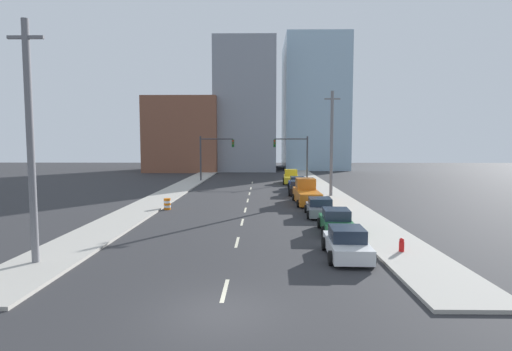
% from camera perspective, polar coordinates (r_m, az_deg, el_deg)
% --- Properties ---
extents(ground_plane, '(200.00, 200.00, 0.00)m').
position_cam_1_polar(ground_plane, '(13.93, -5.29, -18.94)').
color(ground_plane, '#2D2D30').
extents(sidewalk_left, '(3.32, 97.93, 0.15)m').
position_cam_1_polar(sidewalk_left, '(62.72, -8.36, -0.41)').
color(sidewalk_left, '#ADA89E').
rests_on(sidewalk_left, ground).
extents(sidewalk_right, '(3.32, 97.93, 0.15)m').
position_cam_1_polar(sidewalk_right, '(62.32, 7.61, -0.44)').
color(sidewalk_right, '#ADA89E').
rests_on(sidewalk_right, ground).
extents(lane_stripe_at_2m, '(0.16, 2.40, 0.01)m').
position_cam_1_polar(lane_stripe_at_2m, '(15.77, -4.48, -16.03)').
color(lane_stripe_at_2m, beige).
rests_on(lane_stripe_at_2m, ground).
extents(lane_stripe_at_9m, '(0.16, 2.40, 0.01)m').
position_cam_1_polar(lane_stripe_at_9m, '(22.79, -2.72, -9.49)').
color(lane_stripe_at_9m, beige).
rests_on(lane_stripe_at_9m, ground).
extents(lane_stripe_at_15m, '(0.16, 2.40, 0.01)m').
position_cam_1_polar(lane_stripe_at_15m, '(28.36, -1.98, -6.66)').
color(lane_stripe_at_15m, beige).
rests_on(lane_stripe_at_15m, ground).
extents(lane_stripe_at_20m, '(0.16, 2.40, 0.01)m').
position_cam_1_polar(lane_stripe_at_20m, '(33.37, -1.54, -4.95)').
color(lane_stripe_at_20m, beige).
rests_on(lane_stripe_at_20m, ground).
extents(lane_stripe_at_26m, '(0.16, 2.40, 0.01)m').
position_cam_1_polar(lane_stripe_at_26m, '(38.80, -1.19, -3.59)').
color(lane_stripe_at_26m, beige).
rests_on(lane_stripe_at_26m, ground).
extents(lane_stripe_at_31m, '(0.16, 2.40, 0.01)m').
position_cam_1_polar(lane_stripe_at_31m, '(43.97, -0.94, -2.61)').
color(lane_stripe_at_31m, beige).
rests_on(lane_stripe_at_31m, ground).
extents(lane_stripe_at_36m, '(0.16, 2.40, 0.01)m').
position_cam_1_polar(lane_stripe_at_36m, '(49.14, -0.74, -1.84)').
color(lane_stripe_at_36m, beige).
rests_on(lane_stripe_at_36m, ground).
extents(lane_stripe_at_43m, '(0.16, 2.40, 0.01)m').
position_cam_1_polar(lane_stripe_at_43m, '(56.26, -0.53, -1.02)').
color(lane_stripe_at_43m, beige).
rests_on(lane_stripe_at_43m, ground).
extents(building_brick_left, '(14.00, 16.00, 14.33)m').
position_cam_1_polar(building_brick_left, '(82.87, -9.94, 5.70)').
color(building_brick_left, brown).
rests_on(building_brick_left, ground).
extents(building_office_center, '(12.00, 20.00, 25.78)m').
position_cam_1_polar(building_office_center, '(85.76, -1.39, 9.56)').
color(building_office_center, gray).
rests_on(building_office_center, ground).
extents(building_glass_right, '(13.00, 20.00, 27.52)m').
position_cam_1_polar(building_glass_right, '(90.45, 8.15, 9.81)').
color(building_glass_right, '#99B7CC').
rests_on(building_glass_right, ground).
extents(traffic_signal_left, '(5.00, 0.35, 6.55)m').
position_cam_1_polar(traffic_signal_left, '(58.01, -6.56, 3.36)').
color(traffic_signal_left, '#38383D').
rests_on(traffic_signal_left, ground).
extents(traffic_signal_right, '(5.00, 0.35, 6.55)m').
position_cam_1_polar(traffic_signal_right, '(57.74, 5.95, 3.36)').
color(traffic_signal_right, '#38383D').
rests_on(traffic_signal_right, ground).
extents(utility_pole_left_near, '(1.60, 0.32, 10.98)m').
position_cam_1_polar(utility_pole_left_near, '(20.48, -29.53, 4.18)').
color(utility_pole_left_near, slate).
rests_on(utility_pole_left_near, ground).
extents(utility_pole_right_mid, '(1.60, 0.32, 10.85)m').
position_cam_1_polar(utility_pole_right_mid, '(41.68, 10.76, 4.55)').
color(utility_pole_right_mid, slate).
rests_on(utility_pole_right_mid, ground).
extents(traffic_barrel, '(0.56, 0.56, 0.95)m').
position_cam_1_polar(traffic_barrel, '(34.29, -12.57, -4.00)').
color(traffic_barrel, orange).
rests_on(traffic_barrel, ground).
extents(fire_hydrant, '(0.26, 0.26, 0.84)m').
position_cam_1_polar(fire_hydrant, '(21.55, 20.08, -9.48)').
color(fire_hydrant, red).
rests_on(fire_hydrant, ground).
extents(sedan_white, '(2.20, 4.26, 1.48)m').
position_cam_1_polar(sedan_white, '(20.21, 12.84, -9.48)').
color(sedan_white, silver).
rests_on(sedan_white, ground).
extents(sedan_green, '(2.21, 4.35, 1.49)m').
position_cam_1_polar(sedan_green, '(25.45, 11.38, -6.51)').
color(sedan_green, '#1E6033').
rests_on(sedan_green, ground).
extents(sedan_gray, '(2.32, 4.46, 1.39)m').
position_cam_1_polar(sedan_gray, '(31.01, 9.12, -4.56)').
color(sedan_gray, slate).
rests_on(sedan_gray, ground).
extents(pickup_truck_orange, '(2.34, 6.28, 2.27)m').
position_cam_1_polar(pickup_truck_orange, '(37.12, 7.22, -2.59)').
color(pickup_truck_orange, orange).
rests_on(pickup_truck_orange, ground).
extents(sedan_black, '(2.33, 4.42, 1.50)m').
position_cam_1_polar(sedan_black, '(43.48, 6.07, -1.82)').
color(sedan_black, black).
rests_on(sedan_black, ground).
extents(sedan_blue, '(2.25, 4.33, 1.52)m').
position_cam_1_polar(sedan_blue, '(48.44, 5.98, -1.15)').
color(sedan_blue, navy).
rests_on(sedan_blue, ground).
extents(pickup_truck_yellow, '(2.45, 5.78, 1.88)m').
position_cam_1_polar(pickup_truck_yellow, '(55.52, 5.03, -0.31)').
color(pickup_truck_yellow, gold).
rests_on(pickup_truck_yellow, ground).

